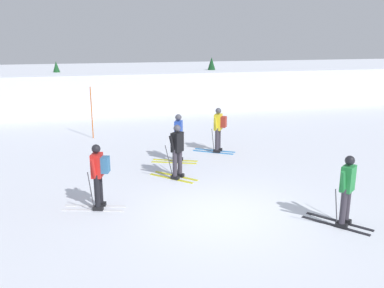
% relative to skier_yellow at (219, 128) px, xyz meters
% --- Properties ---
extents(ground_plane, '(120.00, 120.00, 0.00)m').
position_rel_skier_yellow_xyz_m(ground_plane, '(-1.69, -5.36, -0.95)').
color(ground_plane, silver).
extents(far_snow_ridge, '(80.00, 9.89, 2.23)m').
position_rel_skier_yellow_xyz_m(far_snow_ridge, '(-1.69, 13.51, 0.16)').
color(far_snow_ridge, silver).
rests_on(far_snow_ridge, ground).
extents(skier_yellow, '(1.54, 1.20, 1.71)m').
position_rel_skier_yellow_xyz_m(skier_yellow, '(0.00, 0.00, 0.00)').
color(skier_yellow, '#237AC6').
rests_on(skier_yellow, ground).
extents(skier_green, '(1.27, 1.49, 1.71)m').
position_rel_skier_yellow_xyz_m(skier_green, '(0.91, -6.71, -0.04)').
color(skier_green, black).
rests_on(skier_green, ground).
extents(skier_black, '(1.37, 1.41, 1.71)m').
position_rel_skier_yellow_xyz_m(skier_black, '(-2.15, -2.53, -0.04)').
color(skier_black, gold).
rests_on(skier_black, ground).
extents(skier_red, '(1.64, 0.97, 1.71)m').
position_rel_skier_yellow_xyz_m(skier_red, '(-4.57, -4.31, 0.00)').
color(skier_red, silver).
rests_on(skier_red, ground).
extents(skier_blue, '(1.62, 0.96, 1.71)m').
position_rel_skier_yellow_xyz_m(skier_blue, '(-1.75, -0.86, -0.04)').
color(skier_blue, gold).
rests_on(skier_blue, ground).
extents(trail_marker_pole, '(0.04, 0.04, 2.23)m').
position_rel_skier_yellow_xyz_m(trail_marker_pole, '(-4.59, 3.46, 0.16)').
color(trail_marker_pole, '#C65614').
rests_on(trail_marker_pole, ground).
extents(conifer_far_left, '(1.41, 1.41, 2.87)m').
position_rel_skier_yellow_xyz_m(conifer_far_left, '(-6.40, 11.22, 0.77)').
color(conifer_far_left, '#513823').
rests_on(conifer_far_left, ground).
extents(conifer_far_right, '(1.46, 1.46, 3.01)m').
position_rel_skier_yellow_xyz_m(conifer_far_right, '(2.93, 10.61, 0.86)').
color(conifer_far_right, '#513823').
rests_on(conifer_far_right, ground).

